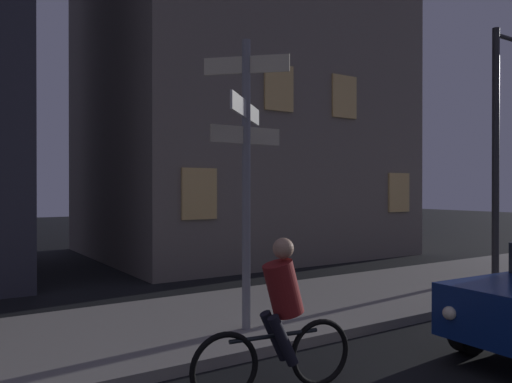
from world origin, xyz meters
TOP-DOWN VIEW (x-y plane):
  - sidewalk_kerb at (0.00, 7.27)m, footprint 40.00×3.36m
  - signpost at (0.05, 6.39)m, footprint 1.22×1.22m
  - street_lamp at (7.32, 6.93)m, footprint 1.60×0.28m
  - cyclist at (-0.69, 4.60)m, footprint 1.81×0.38m
  - building_right_block at (5.04, 14.81)m, footprint 9.17×7.81m

SIDE VIEW (x-z plane):
  - sidewalk_kerb at x=0.00m, z-range 0.00..0.14m
  - cyclist at x=-0.69m, z-range -0.06..1.55m
  - signpost at x=0.05m, z-range 0.52..4.59m
  - street_lamp at x=7.32m, z-range 0.68..6.30m
  - building_right_block at x=5.04m, z-range 0.00..16.63m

